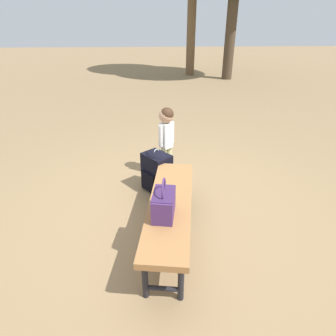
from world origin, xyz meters
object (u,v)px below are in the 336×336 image
Objects in this scene: handbag at (164,203)px; backpack_small at (179,198)px; child_standing at (167,131)px; park_bench at (170,207)px; backpack_large at (157,170)px.

backpack_small is (0.66, -0.20, -0.40)m from handbag.
child_standing reaches higher than backpack_small.
child_standing reaches higher than park_bench.
park_bench is 4.54× the size of backpack_small.
backpack_large is at bearing 2.34° from handbag.
park_bench is at bearing -18.88° from handbag.
backpack_small is at bearing -153.39° from backpack_large.
child_standing is at bearing -19.11° from backpack_large.
handbag is (-0.20, 0.07, 0.18)m from park_bench.
park_bench is 0.28m from handbag.
backpack_large is at bearing 160.89° from child_standing.
child_standing is (1.38, -0.03, 0.25)m from park_bench.
backpack_large is (0.96, 0.12, -0.11)m from park_bench.
child_standing is 1.03m from backpack_small.
handbag is 0.64× the size of backpack_large.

